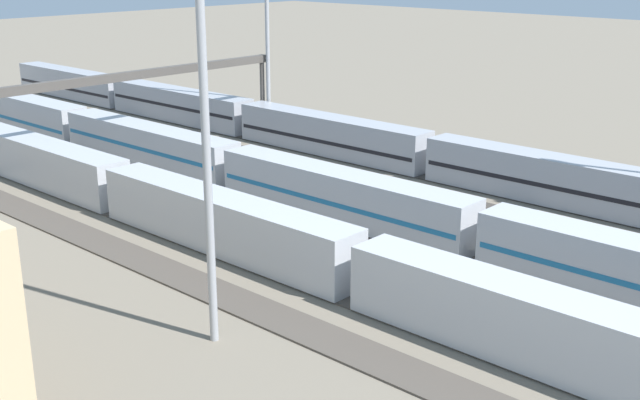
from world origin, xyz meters
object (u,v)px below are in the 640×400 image
at_px(train_on_track_5, 209,217).
at_px(train_on_track_3, 341,196).
at_px(train_on_track_0, 411,151).
at_px(signal_gantry, 130,84).

relative_size(train_on_track_5, train_on_track_3, 0.96).
xyz_separation_m(train_on_track_3, train_on_track_0, (4.49, -15.00, 0.05)).
bearing_deg(signal_gantry, train_on_track_0, -145.63).
height_order(train_on_track_0, signal_gantry, signal_gantry).
height_order(train_on_track_5, train_on_track_3, train_on_track_5).
distance_m(train_on_track_0, signal_gantry, 27.16).
bearing_deg(train_on_track_5, train_on_track_3, -108.45).
distance_m(train_on_track_5, train_on_track_0, 25.03).
height_order(train_on_track_3, signal_gantry, signal_gantry).
xyz_separation_m(train_on_track_5, train_on_track_3, (-3.34, -10.00, -0.08)).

